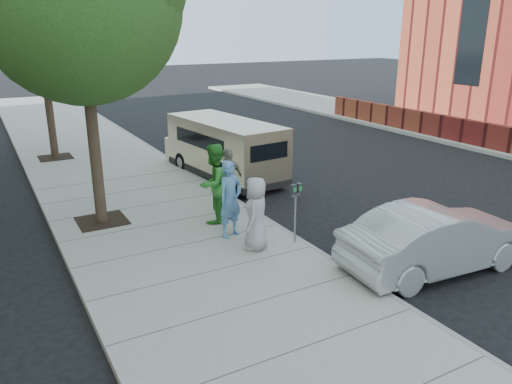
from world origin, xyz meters
The scene contains 12 objects.
ground centered at (0.00, 0.00, 0.00)m, with size 120.00×120.00×0.00m, color black.
sidewalk centered at (-1.00, 0.00, 0.07)m, with size 5.00×60.00×0.15m, color gray.
curb_face centered at (1.44, 0.00, 0.07)m, with size 0.12×60.00×0.16m, color gray.
church_wall centered at (13.50, 2.00, 0.65)m, with size 0.30×22.00×1.00m, color maroon.
tree_far centered at (-2.25, 10.00, 4.88)m, with size 3.92×3.80×6.49m.
parking_meter centered at (1.25, -1.09, 1.15)m, with size 0.30×0.15×1.39m.
van centered at (2.35, 4.88, 1.04)m, with size 2.31×5.44×1.96m.
sedan centered at (3.20, -3.42, 0.69)m, with size 1.46×4.19×1.38m, color #A7AAAE.
person_officer centered at (0.14, -0.05, 1.06)m, with size 0.66×0.43×1.82m, color #5586B5.
person_green_shirt centered at (0.20, 0.97, 1.15)m, with size 0.97×0.76×1.99m, color green.
person_gray_shirt centered at (0.31, -0.95, 0.97)m, with size 0.80×0.52×1.63m, color #A5A6A8.
person_striped_polo centered at (0.91, 1.58, 1.00)m, with size 0.99×0.41×1.70m, color gray.
Camera 1 is at (-4.67, -9.82, 4.77)m, focal length 35.00 mm.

